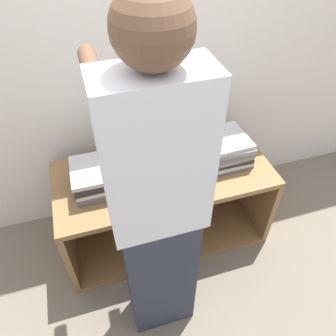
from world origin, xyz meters
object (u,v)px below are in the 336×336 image
Objects in this scene: laptop_stack_right at (220,150)px; person at (158,212)px; laptop_stack_left at (103,176)px; laptop_open at (161,159)px.

person is (-0.56, -0.55, 0.23)m from laptop_stack_right.
laptop_stack_left is at bearing 108.32° from person.
laptop_stack_right is (0.74, -0.00, 0.01)m from laptop_stack_left.
person is (0.18, -0.55, 0.24)m from laptop_stack_left.
laptop_stack_right is at bearing 44.52° from person.
laptop_open is at bearing 9.08° from laptop_stack_left.
person reaches higher than laptop_stack_left.
person reaches higher than laptop_stack_right.
laptop_open is 0.69m from person.
laptop_stack_left is 0.74m from laptop_stack_right.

